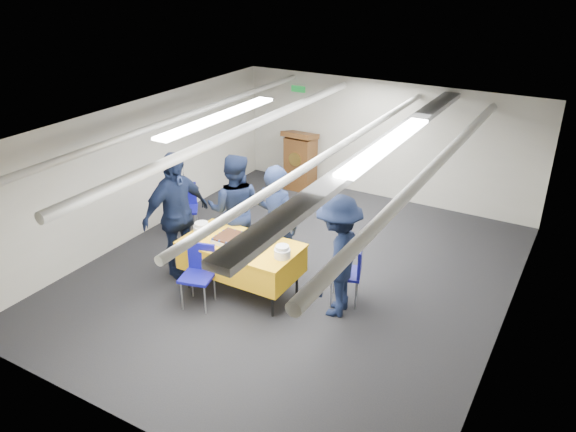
# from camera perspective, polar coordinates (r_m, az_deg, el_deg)

# --- Properties ---
(ground) EXTENTS (7.00, 7.00, 0.00)m
(ground) POSITION_cam_1_polar(r_m,az_deg,el_deg) (8.63, 0.78, -5.85)
(ground) COLOR black
(ground) RESTS_ON ground
(room_shell) EXTENTS (6.00, 7.00, 2.30)m
(room_shell) POSITION_cam_1_polar(r_m,az_deg,el_deg) (8.15, 2.84, 6.27)
(room_shell) COLOR beige
(room_shell) RESTS_ON ground
(serving_table) EXTENTS (1.68, 0.91, 0.77)m
(serving_table) POSITION_cam_1_polar(r_m,az_deg,el_deg) (7.97, -4.77, -4.11)
(serving_table) COLOR black
(serving_table) RESTS_ON ground
(sheet_cake) EXTENTS (0.53, 0.42, 0.09)m
(sheet_cake) POSITION_cam_1_polar(r_m,az_deg,el_deg) (7.88, -5.49, -2.39)
(sheet_cake) COLOR white
(sheet_cake) RESTS_ON serving_table
(plate_stack_left) EXTENTS (0.24, 0.24, 0.18)m
(plate_stack_left) POSITION_cam_1_polar(r_m,az_deg,el_deg) (8.15, -8.76, -1.31)
(plate_stack_left) COLOR white
(plate_stack_left) RESTS_ON serving_table
(plate_stack_right) EXTENTS (0.22, 0.22, 0.17)m
(plate_stack_right) POSITION_cam_1_polar(r_m,az_deg,el_deg) (7.46, -0.58, -3.68)
(plate_stack_right) COLOR white
(plate_stack_right) RESTS_ON serving_table
(podium) EXTENTS (0.62, 0.53, 1.25)m
(podium) POSITION_cam_1_polar(r_m,az_deg,el_deg) (11.49, 1.27, 5.69)
(podium) COLOR brown
(podium) RESTS_ON ground
(chair_near) EXTENTS (0.51, 0.51, 0.87)m
(chair_near) POSITION_cam_1_polar(r_m,az_deg,el_deg) (7.80, -9.00, -5.30)
(chair_near) COLOR gray
(chair_near) RESTS_ON ground
(chair_right) EXTENTS (0.53, 0.53, 0.87)m
(chair_right) POSITION_cam_1_polar(r_m,az_deg,el_deg) (7.76, 6.48, -5.31)
(chair_right) COLOR gray
(chair_right) RESTS_ON ground
(chair_left) EXTENTS (0.59, 0.59, 0.87)m
(chair_left) POSITION_cam_1_polar(r_m,az_deg,el_deg) (9.85, -10.41, 1.31)
(chair_left) COLOR gray
(chair_left) RESTS_ON ground
(sailor_a) EXTENTS (0.68, 0.47, 1.81)m
(sailor_a) POSITION_cam_1_polar(r_m,az_deg,el_deg) (8.09, -1.19, -0.82)
(sailor_a) COLOR black
(sailor_a) RESTS_ON ground
(sailor_b) EXTENTS (1.06, 0.96, 1.78)m
(sailor_b) POSITION_cam_1_polar(r_m,az_deg,el_deg) (8.61, -5.42, 0.63)
(sailor_b) COLOR black
(sailor_b) RESTS_ON ground
(sailor_c) EXTENTS (0.71, 1.21, 1.94)m
(sailor_c) POSITION_cam_1_polar(r_m,az_deg,el_deg) (8.36, -11.28, 0.06)
(sailor_c) COLOR black
(sailor_c) RESTS_ON ground
(sailor_d) EXTENTS (0.74, 1.16, 1.70)m
(sailor_d) POSITION_cam_1_polar(r_m,az_deg,el_deg) (7.38, 5.07, -4.13)
(sailor_d) COLOR black
(sailor_d) RESTS_ON ground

